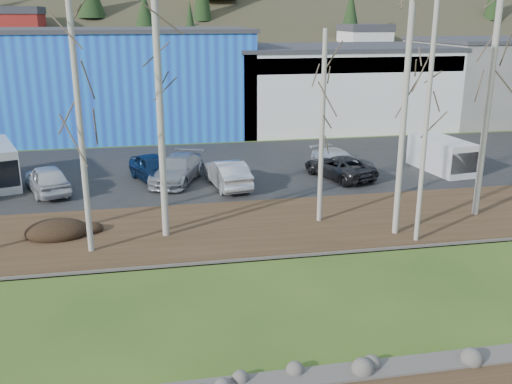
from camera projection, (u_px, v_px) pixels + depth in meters
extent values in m
cube|color=#382616|center=(248.00, 227.00, 25.90)|extent=(80.00, 7.00, 0.15)
cube|color=black|center=(219.00, 168.00, 35.75)|extent=(80.00, 14.00, 0.14)
cube|color=blue|center=(124.00, 83.00, 46.64)|extent=(20.00, 12.00, 8.00)
cube|color=#333338|center=(120.00, 30.00, 45.42)|extent=(20.40, 12.24, 0.30)
cube|color=silver|center=(333.00, 87.00, 50.09)|extent=(18.00, 12.00, 6.50)
cube|color=#333338|center=(335.00, 47.00, 49.09)|extent=(18.36, 12.24, 0.30)
cube|color=navy|center=(359.00, 65.00, 43.86)|extent=(17.64, 0.20, 1.20)
cube|color=slate|center=(498.00, 80.00, 52.89)|extent=(14.00, 12.00, 7.00)
cube|color=#333338|center=(504.00, 40.00, 51.81)|extent=(14.28, 12.24, 0.30)
ellipsoid|color=black|center=(57.00, 230.00, 24.56)|extent=(2.70, 1.90, 0.53)
cylinder|color=#ADA99C|center=(160.00, 121.00, 23.24)|extent=(0.28, 0.28, 9.99)
cylinder|color=#ADA99C|center=(80.00, 130.00, 21.62)|extent=(0.23, 0.23, 9.85)
cylinder|color=#ADA99C|center=(322.00, 129.00, 25.20)|extent=(0.22, 0.22, 8.60)
cylinder|color=#ADA99C|center=(426.00, 125.00, 22.71)|extent=(0.19, 0.19, 9.87)
cylinder|color=#ADA99C|center=(405.00, 103.00, 23.29)|extent=(0.26, 0.26, 11.34)
cylinder|color=#ADA99C|center=(488.00, 107.00, 25.80)|extent=(0.29, 0.29, 10.31)
imported|color=silver|center=(47.00, 179.00, 30.43)|extent=(3.25, 4.84, 1.53)
imported|color=#92959A|center=(178.00, 169.00, 32.44)|extent=(3.88, 5.53, 1.49)
imported|color=#0C2041|center=(154.00, 168.00, 32.51)|extent=(3.24, 4.83, 1.53)
imported|color=silver|center=(227.00, 173.00, 31.49)|extent=(2.23, 4.81, 1.53)
imported|color=#252427|center=(339.00, 167.00, 33.27)|extent=(3.76, 5.26, 1.33)
imported|color=silver|center=(337.00, 161.00, 34.78)|extent=(2.78, 4.67, 1.27)
cube|color=white|center=(441.00, 155.00, 34.79)|extent=(2.46, 4.74, 1.98)
cube|color=black|center=(460.00, 161.00, 33.16)|extent=(1.90, 1.17, 1.23)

